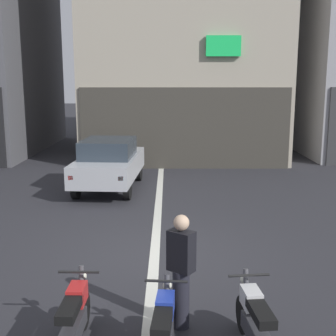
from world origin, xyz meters
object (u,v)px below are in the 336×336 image
motorcycle_red_row_leftmost (77,319)px  motorcycle_blue_row_left_mid (166,331)px  person_by_motorcycles (183,271)px  car_silver_crossing_near (112,162)px  motorcycle_white_row_centre (257,323)px

motorcycle_red_row_leftmost → motorcycle_blue_row_left_mid: 1.19m
person_by_motorcycles → car_silver_crossing_near: bearing=104.1°
motorcycle_blue_row_left_mid → motorcycle_white_row_centre: 1.16m
person_by_motorcycles → motorcycle_white_row_centre: bearing=-36.9°
motorcycle_blue_row_left_mid → person_by_motorcycles: bearing=74.8°
car_silver_crossing_near → person_by_motorcycles: size_ratio=2.52×
car_silver_crossing_near → motorcycle_red_row_leftmost: bearing=-85.6°
motorcycle_red_row_leftmost → person_by_motorcycles: size_ratio=1.00×
motorcycle_blue_row_left_mid → person_by_motorcycles: (0.23, 0.86, 0.40)m
motorcycle_red_row_leftmost → motorcycle_white_row_centre: (2.30, -0.10, 0.00)m
car_silver_crossing_near → motorcycle_white_row_centre: size_ratio=2.52×
motorcycle_red_row_leftmost → person_by_motorcycles: bearing=22.9°
car_silver_crossing_near → motorcycle_blue_row_left_mid: car_silver_crossing_near is taller
motorcycle_white_row_centre → person_by_motorcycles: bearing=143.1°
car_silver_crossing_near → motorcycle_blue_row_left_mid: size_ratio=2.52×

